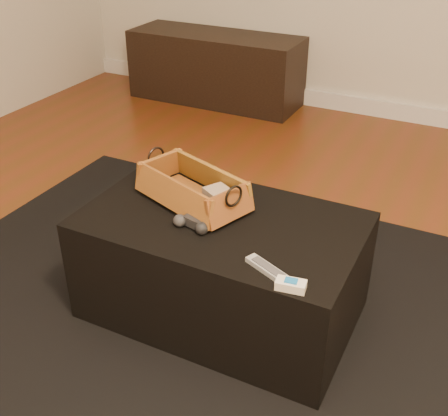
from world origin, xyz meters
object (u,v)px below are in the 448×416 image
at_px(media_cabinet, 216,68).
at_px(ottoman, 222,266).
at_px(game_controller, 192,223).
at_px(tv_remote, 186,195).
at_px(silver_remote, 268,269).
at_px(cream_gadget, 291,285).
at_px(wicker_basket, 193,190).

height_order(media_cabinet, ottoman, media_cabinet).
bearing_deg(ottoman, game_controller, -119.84).
distance_m(tv_remote, silver_remote, 0.52).
relative_size(media_cabinet, ottoman, 1.29).
height_order(media_cabinet, game_controller, media_cabinet).
bearing_deg(ottoman, media_cabinet, 118.02).
bearing_deg(tv_remote, ottoman, -1.95).
xyz_separation_m(game_controller, silver_remote, (0.33, -0.11, -0.01)).
relative_size(silver_remote, cream_gadget, 1.81).
relative_size(media_cabinet, wicker_basket, 2.65).
relative_size(tv_remote, cream_gadget, 2.42).
relative_size(wicker_basket, game_controller, 3.38).
bearing_deg(tv_remote, wicker_basket, 30.87).
relative_size(tv_remote, game_controller, 1.61).
bearing_deg(cream_gadget, ottoman, 144.14).
relative_size(game_controller, cream_gadget, 1.50).
bearing_deg(ottoman, tv_remote, 164.05).
bearing_deg(media_cabinet, tv_remote, -65.20).
relative_size(ottoman, wicker_basket, 2.05).
bearing_deg(wicker_basket, cream_gadget, -32.03).
bearing_deg(wicker_basket, silver_remote, -33.03).
xyz_separation_m(media_cabinet, game_controller, (1.10, -2.29, 0.20)).
relative_size(tv_remote, silver_remote, 1.34).
distance_m(media_cabinet, tv_remote, 2.36).
distance_m(ottoman, silver_remote, 0.41).
distance_m(game_controller, cream_gadget, 0.45).
distance_m(wicker_basket, game_controller, 0.19).
distance_m(ottoman, game_controller, 0.26).
bearing_deg(game_controller, ottoman, 60.16).
distance_m(wicker_basket, cream_gadget, 0.61).
xyz_separation_m(wicker_basket, silver_remote, (0.42, -0.27, -0.04)).
bearing_deg(cream_gadget, game_controller, 159.48).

